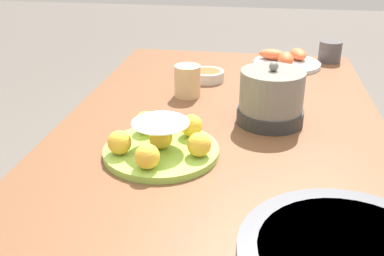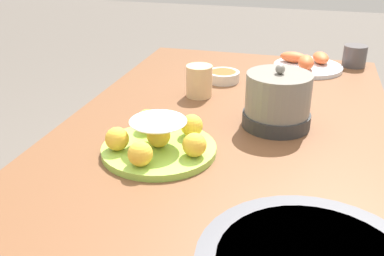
{
  "view_description": "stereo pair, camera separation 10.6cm",
  "coord_description": "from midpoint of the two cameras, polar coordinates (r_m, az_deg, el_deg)",
  "views": [
    {
      "loc": [
        1.01,
        0.09,
        1.21
      ],
      "look_at": [
        0.07,
        -0.06,
        0.76
      ],
      "focal_mm": 42.0,
      "sensor_mm": 36.0,
      "label": 1
    },
    {
      "loc": [
        0.99,
        0.19,
        1.21
      ],
      "look_at": [
        0.07,
        -0.06,
        0.76
      ],
      "focal_mm": 42.0,
      "sensor_mm": 36.0,
      "label": 2
    }
  ],
  "objects": [
    {
      "name": "warming_pot",
      "position": [
        1.17,
        13.38,
        3.31
      ],
      "size": [
        0.17,
        0.17,
        0.16
      ],
      "color": "#2D2D2D",
      "rests_on": "dining_table"
    },
    {
      "name": "sauce_bowl",
      "position": [
        1.49,
        6.01,
        6.54
      ],
      "size": [
        0.11,
        0.11,
        0.03
      ],
      "color": "beige",
      "rests_on": "dining_table"
    },
    {
      "name": "dining_table",
      "position": [
        1.16,
        6.36,
        -4.88
      ],
      "size": [
        1.52,
        0.85,
        0.72
      ],
      "color": "brown",
      "rests_on": "ground_plane"
    },
    {
      "name": "cake_plate",
      "position": [
        1.02,
        -1.29,
        -1.65
      ],
      "size": [
        0.26,
        0.26,
        0.09
      ],
      "color": "#99CC4C",
      "rests_on": "dining_table"
    },
    {
      "name": "cup_far",
      "position": [
        1.76,
        21.61,
        8.48
      ],
      "size": [
        0.08,
        0.08,
        0.08
      ],
      "color": "#4C4747",
      "rests_on": "dining_table"
    },
    {
      "name": "cup_near",
      "position": [
        1.35,
        3.17,
        5.93
      ],
      "size": [
        0.08,
        0.08,
        0.09
      ],
      "color": "#DBB27F",
      "rests_on": "dining_table"
    },
    {
      "name": "seafood_platter",
      "position": [
        1.68,
        16.21,
        7.81
      ],
      "size": [
        0.24,
        0.24,
        0.06
      ],
      "color": "silver",
      "rests_on": "dining_table"
    }
  ]
}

